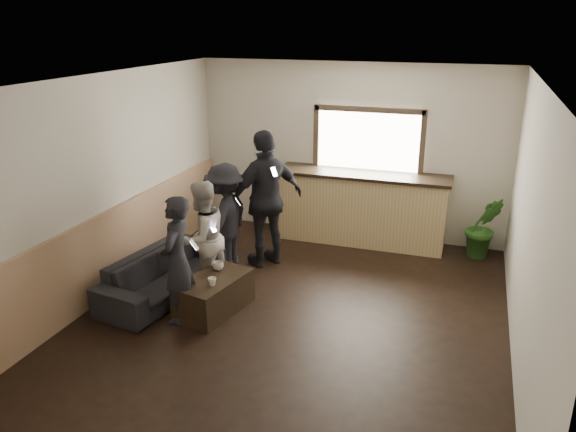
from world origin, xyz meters
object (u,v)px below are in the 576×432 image
(bar_counter, at_px, (362,204))
(person_d, at_px, (267,199))
(cup_b, at_px, (212,282))
(person_b, at_px, (202,238))
(sofa, at_px, (165,273))
(coffee_table, at_px, (214,294))
(cup_a, at_px, (218,266))
(person_c, at_px, (225,218))
(person_a, at_px, (177,260))
(potted_plant, at_px, (484,227))

(bar_counter, distance_m, person_d, 1.75)
(person_d, bearing_deg, bar_counter, 177.63)
(cup_b, distance_m, person_b, 0.79)
(sofa, relative_size, coffee_table, 1.97)
(bar_counter, bearing_deg, cup_a, -116.52)
(cup_b, bearing_deg, sofa, 155.56)
(person_c, xyz_separation_m, person_d, (0.47, 0.40, 0.21))
(person_b, distance_m, person_c, 0.72)
(coffee_table, relative_size, person_d, 0.50)
(sofa, xyz_separation_m, cup_b, (0.87, -0.40, 0.20))
(coffee_table, relative_size, person_a, 0.64)
(cup_a, xyz_separation_m, person_c, (-0.31, 0.91, 0.29))
(cup_b, height_order, potted_plant, potted_plant)
(potted_plant, xyz_separation_m, person_a, (-3.40, -3.10, 0.29))
(person_a, bearing_deg, bar_counter, 144.04)
(person_a, bearing_deg, sofa, -146.32)
(potted_plant, height_order, person_d, person_d)
(person_d, bearing_deg, person_a, 26.06)
(sofa, height_order, potted_plant, potted_plant)
(cup_a, xyz_separation_m, person_b, (-0.31, 0.19, 0.26))
(person_b, bearing_deg, person_a, 25.88)
(coffee_table, bearing_deg, person_d, 85.66)
(bar_counter, distance_m, person_c, 2.33)
(bar_counter, xyz_separation_m, person_c, (-1.60, -1.69, 0.14))
(coffee_table, bearing_deg, person_c, 106.97)
(sofa, bearing_deg, bar_counter, -28.83)
(cup_b, distance_m, potted_plant, 4.24)
(bar_counter, height_order, person_b, bar_counter)
(cup_a, distance_m, person_d, 1.41)
(person_c, bearing_deg, coffee_table, 19.55)
(bar_counter, distance_m, sofa, 3.34)
(person_b, distance_m, person_d, 1.23)
(potted_plant, bearing_deg, cup_b, -135.57)
(person_b, xyz_separation_m, person_d, (0.47, 1.11, 0.24))
(person_c, bearing_deg, sofa, -23.32)
(potted_plant, bearing_deg, sofa, -146.62)
(sofa, xyz_separation_m, person_d, (0.92, 1.33, 0.71))
(coffee_table, relative_size, potted_plant, 1.03)
(person_c, bearing_deg, potted_plant, 118.05)
(potted_plant, height_order, person_a, person_a)
(sofa, xyz_separation_m, person_b, (0.45, 0.21, 0.47))
(person_a, distance_m, person_d, 1.91)
(cup_a, relative_size, person_d, 0.07)
(coffee_table, height_order, person_a, person_a)
(cup_a, height_order, cup_b, cup_a)
(coffee_table, distance_m, person_a, 0.70)
(person_a, relative_size, person_b, 1.02)
(cup_a, bearing_deg, person_c, 108.60)
(coffee_table, relative_size, cup_b, 9.62)
(sofa, distance_m, potted_plant, 4.67)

